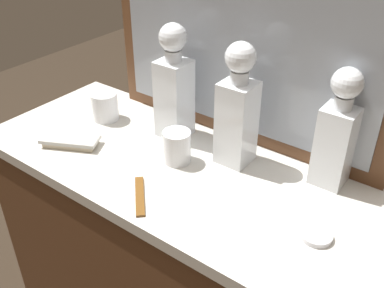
{
  "coord_description": "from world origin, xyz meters",
  "views": [
    {
      "loc": [
        0.54,
        -0.73,
        1.54
      ],
      "look_at": [
        0.0,
        0.0,
        0.97
      ],
      "focal_mm": 41.38,
      "sensor_mm": 36.0,
      "label": 1
    }
  ],
  "objects": [
    {
      "name": "crystal_tumbler_rear",
      "position": [
        -0.06,
        0.01,
        0.93
      ],
      "size": [
        0.07,
        0.07,
        0.09
      ],
      "color": "white",
      "rests_on": "dresser"
    },
    {
      "name": "tortoiseshell_comb",
      "position": [
        -0.04,
        -0.16,
        0.9
      ],
      "size": [
        0.11,
        0.12,
        0.01
      ],
      "color": "brown",
      "rests_on": "dresser"
    },
    {
      "name": "porcelain_dish",
      "position": [
        0.35,
        -0.04,
        0.9
      ],
      "size": [
        0.07,
        0.07,
        0.01
      ],
      "color": "silver",
      "rests_on": "dresser"
    },
    {
      "name": "crystal_decanter_left",
      "position": [
        0.29,
        0.16,
        1.01
      ],
      "size": [
        0.08,
        0.08,
        0.29
      ],
      "color": "white",
      "rests_on": "dresser"
    },
    {
      "name": "crystal_decanter_front",
      "position": [
        -0.15,
        0.12,
        1.02
      ],
      "size": [
        0.08,
        0.08,
        0.32
      ],
      "color": "white",
      "rests_on": "dresser"
    },
    {
      "name": "dresser_mirror",
      "position": [
        0.0,
        0.21,
        1.17
      ],
      "size": [
        0.82,
        0.03,
        0.55
      ],
      "color": "brown",
      "rests_on": "dresser"
    },
    {
      "name": "crystal_tumbler_far_left",
      "position": [
        -0.37,
        0.06,
        0.93
      ],
      "size": [
        0.08,
        0.08,
        0.08
      ],
      "color": "white",
      "rests_on": "dresser"
    },
    {
      "name": "silver_brush_left",
      "position": [
        -0.34,
        -0.1,
        0.91
      ],
      "size": [
        0.17,
        0.13,
        0.02
      ],
      "color": "#B7A88C",
      "rests_on": "dresser"
    },
    {
      "name": "crystal_decanter_center",
      "position": [
        0.06,
        0.11,
        1.02
      ],
      "size": [
        0.08,
        0.08,
        0.32
      ],
      "color": "white",
      "rests_on": "dresser"
    }
  ]
}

